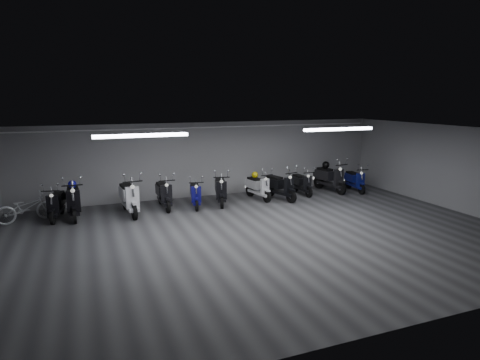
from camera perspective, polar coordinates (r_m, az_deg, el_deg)
name	(u,v)px	position (r m, az deg, el deg)	size (l,w,h in m)	color
floor	(263,235)	(11.24, 3.22, -7.76)	(14.00, 10.00, 0.01)	#3B3B3D
ceiling	(264,133)	(10.65, 3.39, 6.67)	(14.00, 10.00, 0.01)	gray
back_wall	(209,159)	(15.47, -4.42, 2.90)	(14.00, 0.01, 2.80)	gray
front_wall	(398,249)	(6.81, 21.30, -9.00)	(14.00, 0.01, 2.80)	gray
right_wall	(458,169)	(15.13, 28.22, 1.38)	(0.01, 10.00, 2.80)	gray
fluor_strip_left	(141,136)	(10.78, -13.66, 6.08)	(2.40, 0.18, 0.08)	white
fluor_strip_right	(339,129)	(13.02, 13.69, 6.94)	(2.40, 0.18, 0.08)	white
conduit	(209,127)	(15.26, -4.40, 7.39)	(0.05, 0.05, 13.60)	white
scooter_0	(56,199)	(13.71, -24.41, -2.49)	(0.56, 1.69, 1.26)	black
scooter_1	(73,195)	(13.62, -22.37, -2.01)	(0.65, 1.94, 1.44)	black
scooter_2	(129,192)	(13.44, -15.32, -1.63)	(0.67, 2.00, 1.49)	white
scooter_3	(164,189)	(13.94, -10.66, -1.29)	(0.59, 1.78, 1.33)	black
scooter_4	(195,190)	(13.98, -6.29, -1.41)	(0.53, 1.60, 1.19)	navy
scooter_5	(221,186)	(14.26, -2.75, -0.79)	(0.60, 1.80, 1.34)	black
scooter_6	(258,183)	(14.95, 2.58, -0.42)	(0.55, 1.66, 1.24)	silver
scooter_7	(280,182)	(14.95, 5.65, -0.25)	(0.60, 1.81, 1.34)	black
scooter_8	(302,180)	(15.86, 8.67, 0.04)	(0.53, 1.58, 1.18)	black
scooter_9	(330,174)	(16.57, 12.52, 0.87)	(0.65, 1.95, 1.45)	black
bicycle	(26,204)	(13.86, -27.85, -3.05)	(0.59, 1.66, 1.08)	white
scooter_10	(355,177)	(16.86, 15.86, 0.45)	(0.54, 1.61, 1.20)	navy
helmet_0	(255,175)	(15.09, 2.09, 0.73)	(0.24, 0.24, 0.24)	gold
helmet_1	(326,165)	(16.72, 11.95, 2.09)	(0.29, 0.29, 0.29)	black
helmet_2	(72,184)	(13.82, -22.48, -0.56)	(0.26, 0.26, 0.26)	#0F0E9F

